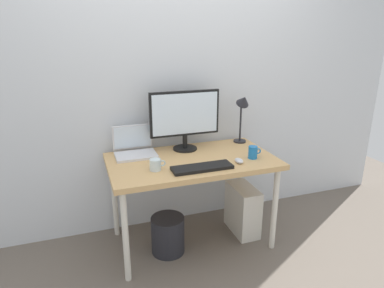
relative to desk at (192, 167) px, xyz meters
name	(u,v)px	position (x,y,z in m)	size (l,w,h in m)	color
ground_plane	(192,240)	(0.00, 0.00, -0.67)	(6.00, 6.00, 0.00)	#665B51
back_wall	(175,78)	(0.00, 0.42, 0.63)	(4.40, 0.04, 2.60)	silver
desk	(192,167)	(0.00, 0.00, 0.00)	(1.28, 0.72, 0.73)	tan
monitor	(185,117)	(0.02, 0.23, 0.35)	(0.58, 0.20, 0.49)	black
laptop	(134,147)	(-0.40, 0.24, 0.12)	(0.32, 0.26, 0.23)	silver
desk_lamp	(243,108)	(0.54, 0.23, 0.38)	(0.11, 0.16, 0.45)	#232328
keyboard	(203,167)	(0.00, -0.22, 0.08)	(0.44, 0.14, 0.02)	black
mouse	(239,161)	(0.30, -0.20, 0.08)	(0.06, 0.09, 0.03)	silver
coffee_mug	(253,152)	(0.45, -0.14, 0.12)	(0.11, 0.07, 0.10)	#1E72BF
glass_cup	(156,165)	(-0.32, -0.13, 0.11)	(0.12, 0.08, 0.08)	silver
computer_tower	(243,209)	(0.46, -0.01, -0.46)	(0.18, 0.36, 0.42)	silver
wastebasket	(168,235)	(-0.23, -0.08, -0.52)	(0.26, 0.26, 0.30)	#232328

